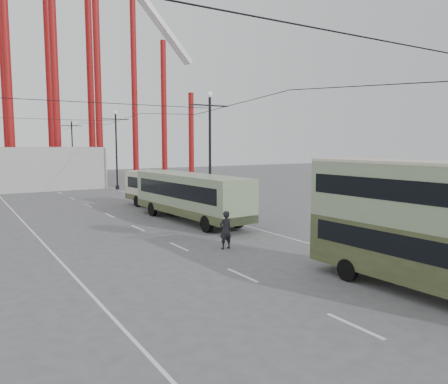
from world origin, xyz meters
TOP-DOWN VIEW (x-y plane):
  - ground at (0.00, 0.00)m, footprint 160.00×160.00m
  - road_markings at (-0.86, 19.70)m, footprint 12.52×120.00m
  - lamp_post_mid at (5.60, 18.00)m, footprint 3.20×0.44m
  - lamp_post_far at (5.60, 40.00)m, footprint 3.20×0.44m
  - lamp_post_distant at (5.60, 62.00)m, footprint 3.20×0.44m
  - roller_coaster at (-2.49, 56.89)m, footprint 52.95×5.00m
  - fairground_shed at (-6.00, 47.00)m, footprint 22.00×10.00m
  - double_decker_bus at (3.28, -1.34)m, footprint 2.64×9.12m
  - single_decker_green at (3.10, 16.47)m, footprint 3.40×11.89m
  - single_decker_cream at (3.90, 22.62)m, footprint 3.54×9.98m
  - pedestrian at (0.86, 8.27)m, footprint 0.76×0.53m

SIDE VIEW (x-z plane):
  - ground at x=0.00m, z-range 0.00..0.00m
  - road_markings at x=-0.86m, z-range 0.00..0.01m
  - pedestrian at x=0.86m, z-range 0.00..2.00m
  - single_decker_cream at x=3.90m, z-range 0.19..3.23m
  - single_decker_green at x=3.10m, z-range 0.21..3.54m
  - fairground_shed at x=-6.00m, z-range 0.00..5.00m
  - double_decker_bus at x=3.28m, z-range 0.29..5.14m
  - lamp_post_mid at x=5.60m, z-range 0.02..9.34m
  - lamp_post_far at x=5.60m, z-range 0.02..9.34m
  - lamp_post_distant at x=5.60m, z-range 0.02..9.34m
  - roller_coaster at x=-2.49m, z-range -4.82..50.66m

